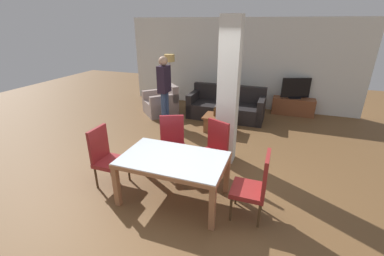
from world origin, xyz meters
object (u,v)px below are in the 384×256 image
object	(u,v)px
tv_stand	(293,106)
tv_screen	(296,89)
armchair	(162,104)
standing_person	(164,86)
dining_table	(173,166)
sofa	(226,108)
dining_chair_far_right	(213,148)
dining_chair_far_left	(172,142)
dining_chair_head_left	(106,155)
coffee_table	(219,123)
dining_chair_head_right	(255,185)
floor_lamp	(170,63)
bottle	(215,112)

from	to	relation	value
tv_stand	tv_screen	distance (m)	0.54
armchair	tv_screen	size ratio (longest dim) A/B	1.55
tv_stand	standing_person	distance (m)	3.87
dining_table	tv_screen	world-z (taller)	tv_screen
sofa	armchair	distance (m)	1.92
tv_stand	armchair	bearing A→B (deg)	-161.36
dining_chair_far_right	dining_chair_far_left	distance (m)	0.78
dining_chair_head_left	sofa	bearing A→B (deg)	163.43
tv_screen	dining_chair_head_left	bearing A→B (deg)	38.98
armchair	coffee_table	size ratio (longest dim) A/B	1.56
dining_table	sofa	xyz separation A→B (m)	(-0.06, 3.88, -0.28)
dining_table	dining_chair_head_right	xyz separation A→B (m)	(1.21, 0.00, -0.04)
dining_chair_head_left	sofa	world-z (taller)	dining_chair_head_left
standing_person	dining_chair_head_right	bearing A→B (deg)	44.84
armchair	coffee_table	xyz separation A→B (m)	(1.96, -0.72, -0.09)
dining_chair_far_right	floor_lamp	xyz separation A→B (m)	(-2.41, 3.54, 0.85)
dining_chair_far_left	bottle	size ratio (longest dim) A/B	3.87
dining_table	dining_chair_far_right	size ratio (longest dim) A/B	1.55
dining_chair_far_right	dining_chair_far_left	xyz separation A→B (m)	(-0.78, -0.02, 0.00)
dining_chair_head_right	bottle	bearing A→B (deg)	25.09
dining_chair_head_right	standing_person	world-z (taller)	standing_person
dining_chair_far_left	tv_stand	xyz separation A→B (m)	(2.14, 3.99, -0.29)
floor_lamp	standing_person	xyz separation A→B (m)	(0.51, -1.49, -0.35)
armchair	dining_chair_far_right	bearing A→B (deg)	174.95
armchair	bottle	size ratio (longest dim) A/B	4.65
dining_chair_head_left	dining_chair_far_left	distance (m)	1.18
dining_table	dining_chair_head_right	world-z (taller)	dining_chair_head_right
dining_chair_head_right	bottle	size ratio (longest dim) A/B	3.87
armchair	tv_stand	distance (m)	3.91
sofa	dining_chair_head_right	bearing A→B (deg)	108.10
coffee_table	standing_person	bearing A→B (deg)	178.36
coffee_table	floor_lamp	size ratio (longest dim) A/B	0.47
sofa	bottle	distance (m)	1.08
dining_table	standing_person	size ratio (longest dim) A/B	0.88
dining_chair_head_left	armchair	bearing A→B (deg)	-168.33
dining_table	sofa	size ratio (longest dim) A/B	0.74
dining_chair_head_right	dining_chair_head_left	bearing A→B (deg)	90.00
dining_chair_far_right	dining_table	bearing A→B (deg)	90.00
dining_chair_far_left	armchair	distance (m)	3.16
bottle	sofa	bearing A→B (deg)	87.25
sofa	coffee_table	size ratio (longest dim) A/B	2.72
floor_lamp	standing_person	size ratio (longest dim) A/B	0.92
dining_table	floor_lamp	world-z (taller)	floor_lamp
dining_table	tv_screen	bearing A→B (deg)	70.08
dining_chair_head_right	dining_table	bearing A→B (deg)	90.00
bottle	dining_table	bearing A→B (deg)	-87.75
tv_screen	tv_stand	bearing A→B (deg)	180.00
standing_person	coffee_table	bearing A→B (deg)	90.00
dining_chair_far_left	tv_screen	size ratio (longest dim) A/B	1.29
armchair	standing_person	distance (m)	1.09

